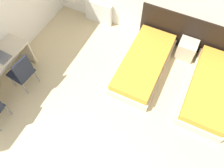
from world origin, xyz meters
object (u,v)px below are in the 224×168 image
at_px(bed_near_door, 210,89).
at_px(nightstand, 187,49).
at_px(chair_near_laptop, 22,72).
at_px(bed_near_window, 144,64).

xyz_separation_m(bed_near_door, nightstand, (-0.75, 0.81, 0.04)).
bearing_deg(chair_near_laptop, bed_near_door, 29.06).
height_order(bed_near_door, chair_near_laptop, chair_near_laptop).
bearing_deg(nightstand, bed_near_door, -47.23).
xyz_separation_m(nightstand, chair_near_laptop, (-2.83, -2.31, 0.30)).
height_order(nightstand, chair_near_laptop, chair_near_laptop).
height_order(bed_near_door, nightstand, nightstand).
relative_size(bed_near_window, bed_near_door, 1.00).
relative_size(nightstand, chair_near_laptop, 0.46).
xyz_separation_m(bed_near_window, bed_near_door, (1.49, 0.00, 0.00)).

